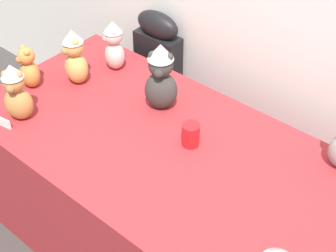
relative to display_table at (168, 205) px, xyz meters
name	(u,v)px	position (x,y,z in m)	size (l,w,h in m)	color
display_table	(168,205)	(0.00, 0.00, 0.00)	(1.94, 0.96, 0.80)	maroon
instrument_case	(159,87)	(-0.59, 0.61, 0.11)	(0.28, 0.12, 1.02)	black
teddy_bear_blush	(114,46)	(-0.63, 0.30, 0.54)	(0.16, 0.16, 0.28)	beige
teddy_bear_caramel	(16,93)	(-0.66, -0.29, 0.54)	(0.17, 0.17, 0.30)	#B27A42
teddy_bear_honey	(75,57)	(-0.68, 0.08, 0.55)	(0.17, 0.15, 0.30)	tan
teddy_bear_charcoal	(161,78)	(-0.21, 0.20, 0.57)	(0.20, 0.20, 0.35)	#383533
teddy_bear_ginger	(29,68)	(-0.84, -0.10, 0.51)	(0.14, 0.13, 0.23)	#D17F3D
party_cup_red	(191,135)	(0.07, 0.08, 0.45)	(0.08, 0.08, 0.11)	red
name_card_front_left	(5,123)	(-0.66, -0.39, 0.42)	(0.07, 0.01, 0.05)	white
name_card_front_middle	(15,90)	(-0.84, -0.20, 0.42)	(0.07, 0.01, 0.05)	white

